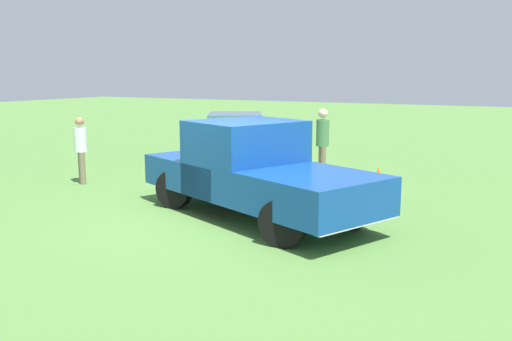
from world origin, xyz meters
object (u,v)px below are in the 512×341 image
(person_bystander, at_px, (322,140))
(pickup_truck, at_px, (252,168))
(person_visitor, at_px, (81,147))
(sedan_near, at_px, (235,139))
(traffic_cone, at_px, (378,178))

(person_bystander, bearing_deg, pickup_truck, -121.59)
(person_bystander, height_order, person_visitor, person_bystander)
(person_bystander, relative_size, person_visitor, 1.11)
(sedan_near, distance_m, traffic_cone, 5.66)
(sedan_near, distance_m, person_bystander, 4.03)
(person_bystander, distance_m, traffic_cone, 1.82)
(person_visitor, xyz_separation_m, traffic_cone, (-6.62, -2.63, -0.64))
(traffic_cone, bearing_deg, person_visitor, 21.64)
(sedan_near, xyz_separation_m, traffic_cone, (-5.15, 2.33, -0.40))
(pickup_truck, distance_m, traffic_cone, 3.84)
(pickup_truck, relative_size, person_bystander, 3.00)
(pickup_truck, distance_m, person_bystander, 3.99)
(sedan_near, bearing_deg, person_visitor, 134.12)
(pickup_truck, bearing_deg, traffic_cone, 90.69)
(person_visitor, distance_m, traffic_cone, 7.15)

